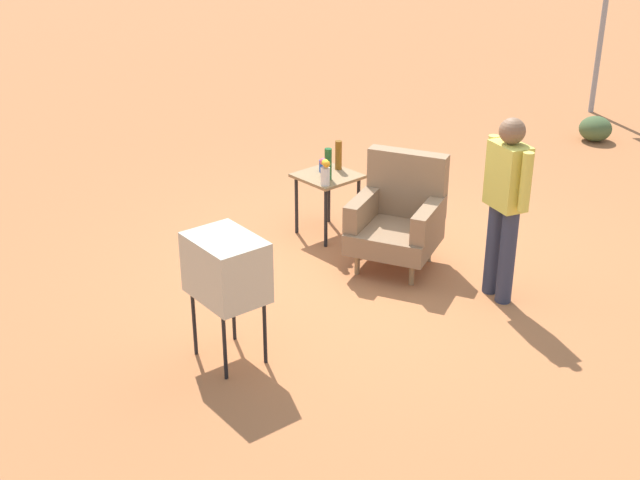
# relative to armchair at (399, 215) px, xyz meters

# --- Properties ---
(ground_plane) EXTENTS (60.00, 60.00, 0.00)m
(ground_plane) POSITION_rel_armchair_xyz_m (-0.05, -0.19, -0.50)
(ground_plane) COLOR #B76B3D
(armchair) EXTENTS (1.02, 1.03, 1.06)m
(armchair) POSITION_rel_armchair_xyz_m (0.00, 0.00, 0.00)
(armchair) COLOR #937047
(armchair) RESTS_ON ground
(side_table) EXTENTS (0.56, 0.56, 0.65)m
(side_table) POSITION_rel_armchair_xyz_m (-0.96, -0.03, 0.05)
(side_table) COLOR black
(side_table) RESTS_ON ground
(tv_on_stand) EXTENTS (0.63, 0.48, 1.03)m
(tv_on_stand) POSITION_rel_armchair_xyz_m (0.30, -2.19, 0.28)
(tv_on_stand) COLOR black
(tv_on_stand) RESTS_ON ground
(person_standing) EXTENTS (0.55, 0.32, 1.64)m
(person_standing) POSITION_rel_armchair_xyz_m (1.05, 0.17, 0.44)
(person_standing) COLOR #2D3347
(person_standing) RESTS_ON ground
(road_sign) EXTENTS (0.33, 0.33, 2.44)m
(road_sign) POSITION_rel_armchair_xyz_m (-1.63, 6.01, 0.88)
(road_sign) COLOR gray
(road_sign) RESTS_ON ground
(soda_can_blue) EXTENTS (0.07, 0.07, 0.12)m
(soda_can_blue) POSITION_rel_armchair_xyz_m (-1.06, -0.01, 0.21)
(soda_can_blue) COLOR blue
(soda_can_blue) RESTS_ON side_table
(bottle_wine_green) EXTENTS (0.07, 0.07, 0.32)m
(bottle_wine_green) POSITION_rel_armchair_xyz_m (-0.86, -0.12, 0.31)
(bottle_wine_green) COLOR #1E5623
(bottle_wine_green) RESTS_ON side_table
(bottle_tall_amber) EXTENTS (0.07, 0.07, 0.30)m
(bottle_tall_amber) POSITION_rel_armchair_xyz_m (-1.01, 0.16, 0.30)
(bottle_tall_amber) COLOR brown
(bottle_tall_amber) RESTS_ON side_table
(flower_vase) EXTENTS (0.15, 0.10, 0.27)m
(flower_vase) POSITION_rel_armchair_xyz_m (-0.76, -0.25, 0.30)
(flower_vase) COLOR silver
(flower_vase) RESTS_ON side_table
(shrub_near) EXTENTS (0.44, 0.44, 0.34)m
(shrub_near) POSITION_rel_armchair_xyz_m (-0.82, 4.79, -0.33)
(shrub_near) COLOR #475B33
(shrub_near) RESTS_ON ground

